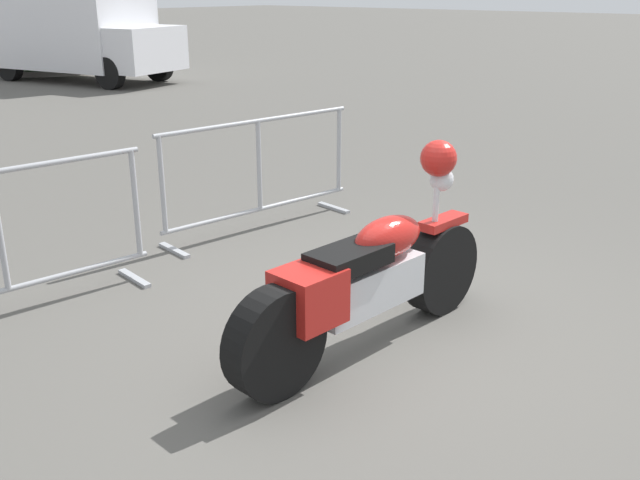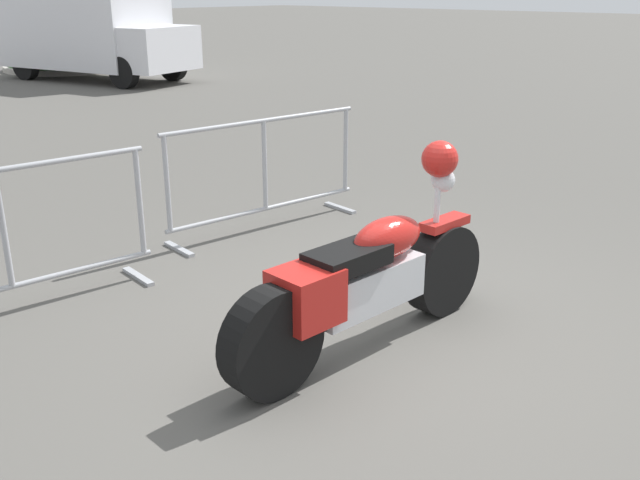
{
  "view_description": "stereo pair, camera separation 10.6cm",
  "coord_description": "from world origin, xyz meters",
  "px_view_note": "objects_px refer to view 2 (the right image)",
  "views": [
    {
      "loc": [
        -3.56,
        -2.42,
        2.23
      ],
      "look_at": [
        -0.2,
        0.44,
        0.65
      ],
      "focal_mm": 40.0,
      "sensor_mm": 36.0,
      "label": 1
    },
    {
      "loc": [
        -3.49,
        -2.5,
        2.23
      ],
      "look_at": [
        -0.2,
        0.44,
        0.65
      ],
      "focal_mm": 40.0,
      "sensor_mm": 36.0,
      "label": 2
    }
  ],
  "objects_px": {
    "motorcycle": "(367,279)",
    "delivery_van": "(89,28)",
    "crowd_barrier_near": "(5,240)",
    "crowd_barrier_far": "(265,173)"
  },
  "relations": [
    {
      "from": "delivery_van",
      "to": "motorcycle",
      "type": "bearing_deg",
      "value": -37.43
    },
    {
      "from": "crowd_barrier_near",
      "to": "crowd_barrier_far",
      "type": "height_order",
      "value": "same"
    },
    {
      "from": "crowd_barrier_near",
      "to": "crowd_barrier_far",
      "type": "bearing_deg",
      "value": 0.0
    },
    {
      "from": "motorcycle",
      "to": "delivery_van",
      "type": "relative_size",
      "value": 0.42
    },
    {
      "from": "crowd_barrier_near",
      "to": "crowd_barrier_far",
      "type": "xyz_separation_m",
      "value": [
        2.52,
        0.0,
        0.0
      ]
    },
    {
      "from": "crowd_barrier_near",
      "to": "delivery_van",
      "type": "distance_m",
      "value": 13.92
    },
    {
      "from": "crowd_barrier_far",
      "to": "delivery_van",
      "type": "relative_size",
      "value": 0.41
    },
    {
      "from": "crowd_barrier_far",
      "to": "delivery_van",
      "type": "height_order",
      "value": "delivery_van"
    },
    {
      "from": "delivery_van",
      "to": "crowd_barrier_near",
      "type": "bearing_deg",
      "value": -46.08
    },
    {
      "from": "motorcycle",
      "to": "crowd_barrier_far",
      "type": "height_order",
      "value": "motorcycle"
    }
  ]
}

